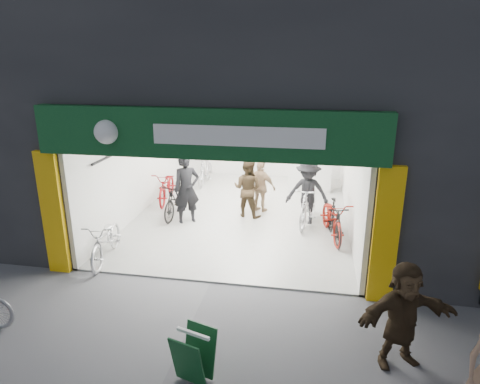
# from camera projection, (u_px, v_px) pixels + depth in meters

# --- Properties ---
(ground) EXTENTS (60.00, 60.00, 0.00)m
(ground) POSITION_uv_depth(u_px,v_px,m) (210.00, 283.00, 8.60)
(ground) COLOR #56565B
(ground) RESTS_ON ground
(building) EXTENTS (17.00, 10.27, 8.00)m
(building) POSITION_uv_depth(u_px,v_px,m) (283.00, 57.00, 11.79)
(building) COLOR #232326
(building) RESTS_ON ground
(bike_left_front) EXTENTS (0.91, 1.91, 0.97)m
(bike_left_front) POSITION_uv_depth(u_px,v_px,m) (106.00, 240.00, 9.43)
(bike_left_front) COLOR silver
(bike_left_front) RESTS_ON ground
(bike_left_midfront) EXTENTS (0.61, 1.75, 1.03)m
(bike_left_midfront) POSITION_uv_depth(u_px,v_px,m) (176.00, 200.00, 11.92)
(bike_left_midfront) COLOR black
(bike_left_midfront) RESTS_ON ground
(bike_left_midback) EXTENTS (0.90, 1.98, 1.00)m
(bike_left_midback) POSITION_uv_depth(u_px,v_px,m) (167.00, 186.00, 13.16)
(bike_left_midback) COLOR maroon
(bike_left_midback) RESTS_ON ground
(bike_left_back) EXTENTS (0.52, 1.75, 1.04)m
(bike_left_back) POSITION_uv_depth(u_px,v_px,m) (205.00, 170.00, 14.91)
(bike_left_back) COLOR #ABACB0
(bike_left_back) RESTS_ON ground
(bike_right_front) EXTENTS (0.71, 1.72, 1.00)m
(bike_right_front) POSITION_uv_depth(u_px,v_px,m) (335.00, 221.00, 10.42)
(bike_right_front) COLOR black
(bike_right_front) RESTS_ON ground
(bike_right_mid) EXTENTS (1.05, 2.05, 1.03)m
(bike_right_mid) POSITION_uv_depth(u_px,v_px,m) (332.00, 218.00, 10.60)
(bike_right_mid) COLOR maroon
(bike_right_mid) RESTS_ON ground
(bike_right_back) EXTENTS (0.89, 1.94, 1.12)m
(bike_right_back) POSITION_uv_depth(u_px,v_px,m) (308.00, 204.00, 11.41)
(bike_right_back) COLOR silver
(bike_right_back) RESTS_ON ground
(customer_a) EXTENTS (0.84, 0.75, 1.92)m
(customer_a) POSITION_uv_depth(u_px,v_px,m) (187.00, 189.00, 11.36)
(customer_a) COLOR black
(customer_a) RESTS_ON ground
(customer_b) EXTENTS (0.92, 0.79, 1.67)m
(customer_b) POSITION_uv_depth(u_px,v_px,m) (247.00, 189.00, 11.84)
(customer_b) COLOR #362818
(customer_b) RESTS_ON ground
(customer_c) EXTENTS (1.22, 0.80, 1.78)m
(customer_c) POSITION_uv_depth(u_px,v_px,m) (308.00, 193.00, 11.31)
(customer_c) COLOR black
(customer_c) RESTS_ON ground
(customer_d) EXTENTS (0.98, 0.67, 1.54)m
(customer_d) POSITION_uv_depth(u_px,v_px,m) (261.00, 187.00, 12.20)
(customer_d) COLOR #9C7C5A
(customer_d) RESTS_ON ground
(pedestrian_far) EXTENTS (1.59, 1.02, 1.64)m
(pedestrian_far) POSITION_uv_depth(u_px,v_px,m) (403.00, 315.00, 6.15)
(pedestrian_far) COLOR #342617
(pedestrian_far) RESTS_ON ground
(sandwich_board) EXTENTS (0.62, 0.63, 0.76)m
(sandwich_board) POSITION_uv_depth(u_px,v_px,m) (194.00, 355.00, 5.93)
(sandwich_board) COLOR #0F3F1D
(sandwich_board) RESTS_ON ground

